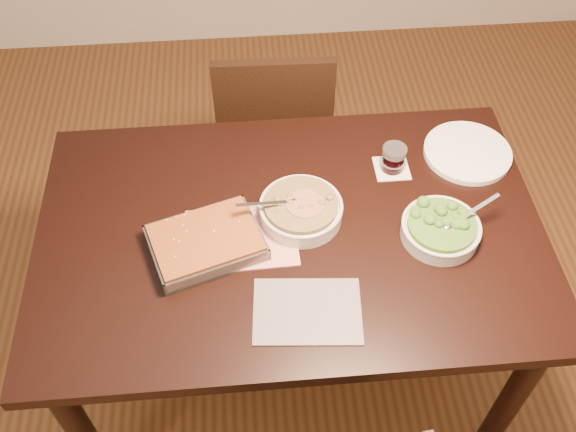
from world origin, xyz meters
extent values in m
plane|color=#4E2B16|center=(0.00, 0.00, 0.00)|extent=(4.00, 4.00, 0.00)
cube|color=black|center=(0.00, 0.00, 0.73)|extent=(1.40, 0.90, 0.04)
cube|color=black|center=(0.00, 0.00, 0.66)|extent=(1.26, 0.76, 0.08)
cylinder|color=black|center=(0.62, -0.37, 0.35)|extent=(0.07, 0.07, 0.71)
cylinder|color=black|center=(-0.62, 0.37, 0.35)|extent=(0.07, 0.07, 0.71)
cylinder|color=black|center=(0.62, 0.37, 0.35)|extent=(0.07, 0.07, 0.71)
cube|color=#C63938|center=(-0.14, -0.02, 0.75)|extent=(0.31, 0.23, 0.01)
cube|color=#2B2932|center=(0.02, -0.27, 0.75)|extent=(0.28, 0.21, 0.00)
cube|color=white|center=(0.32, 0.20, 0.75)|extent=(0.10, 0.10, 0.00)
cylinder|color=silver|center=(0.03, 0.04, 0.77)|extent=(0.23, 0.23, 0.04)
torus|color=silver|center=(0.03, 0.04, 0.80)|extent=(0.23, 0.23, 0.01)
cylinder|color=#3C2610|center=(0.03, 0.04, 0.80)|extent=(0.20, 0.20, 0.02)
cube|color=silver|center=(-0.04, 0.02, 0.82)|extent=(0.14, 0.05, 0.05)
cylinder|color=maroon|center=(0.04, 0.03, 0.81)|extent=(0.11, 0.11, 0.00)
cylinder|color=silver|center=(0.40, -0.06, 0.77)|extent=(0.21, 0.21, 0.04)
torus|color=silver|center=(0.40, -0.06, 0.79)|extent=(0.22, 0.22, 0.01)
cylinder|color=#224D12|center=(0.40, -0.06, 0.80)|extent=(0.19, 0.19, 0.02)
cube|color=silver|center=(0.46, -0.03, 0.81)|extent=(0.13, 0.07, 0.04)
cube|color=silver|center=(-0.23, -0.05, 0.75)|extent=(0.34, 0.29, 0.01)
cube|color=#4E1F0B|center=(-0.23, -0.05, 0.78)|extent=(0.32, 0.27, 0.05)
cube|color=silver|center=(-0.26, 0.05, 0.78)|extent=(0.28, 0.09, 0.04)
cube|color=silver|center=(-0.20, -0.15, 0.78)|extent=(0.28, 0.09, 0.04)
cube|color=silver|center=(-0.10, -0.01, 0.78)|extent=(0.07, 0.20, 0.04)
cube|color=silver|center=(-0.37, -0.09, 0.78)|extent=(0.07, 0.20, 0.04)
cylinder|color=black|center=(0.32, 0.20, 0.78)|extent=(0.06, 0.06, 0.06)
cylinder|color=silver|center=(0.32, 0.20, 0.82)|extent=(0.07, 0.07, 0.02)
cylinder|color=white|center=(0.56, 0.24, 0.76)|extent=(0.26, 0.26, 0.02)
cube|color=black|center=(0.00, 0.77, 0.42)|extent=(0.42, 0.42, 0.04)
cylinder|color=black|center=(0.18, 0.94, 0.20)|extent=(0.04, 0.04, 0.40)
cylinder|color=black|center=(0.17, 0.59, 0.20)|extent=(0.04, 0.04, 0.40)
cylinder|color=black|center=(-0.17, 0.95, 0.20)|extent=(0.04, 0.04, 0.40)
cylinder|color=black|center=(-0.18, 0.60, 0.20)|extent=(0.04, 0.04, 0.40)
cube|color=black|center=(0.00, 0.59, 0.65)|extent=(0.41, 0.05, 0.44)
camera|label=1|loc=(-0.10, -1.10, 2.13)|focal=40.00mm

